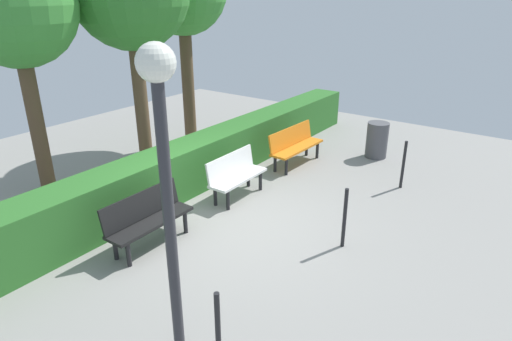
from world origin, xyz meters
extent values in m
plane|color=gray|center=(0.00, 0.00, 0.00)|extent=(16.00, 16.00, 0.00)
cube|color=orange|center=(-3.09, -0.50, 0.41)|extent=(1.63, 0.48, 0.05)
cube|color=orange|center=(-3.10, -0.69, 0.65)|extent=(1.62, 0.18, 0.42)
cylinder|color=black|center=(-3.75, -0.33, 0.20)|extent=(0.07, 0.07, 0.39)
cylinder|color=black|center=(-3.76, -0.63, 0.20)|extent=(0.07, 0.07, 0.39)
cylinder|color=black|center=(-2.43, -0.38, 0.20)|extent=(0.07, 0.07, 0.39)
cylinder|color=black|center=(-2.44, -0.68, 0.20)|extent=(0.07, 0.07, 0.39)
cube|color=white|center=(-0.94, -0.54, 0.41)|extent=(1.36, 0.43, 0.05)
cube|color=white|center=(-0.94, -0.73, 0.65)|extent=(1.36, 0.12, 0.42)
cylinder|color=black|center=(-1.47, -0.39, 0.20)|extent=(0.07, 0.07, 0.39)
cylinder|color=black|center=(-1.46, -0.69, 0.20)|extent=(0.07, 0.07, 0.39)
cylinder|color=black|center=(-0.41, -0.38, 0.20)|extent=(0.07, 0.07, 0.39)
cylinder|color=black|center=(-0.41, -0.68, 0.20)|extent=(0.07, 0.07, 0.39)
cube|color=black|center=(1.24, -0.58, 0.41)|extent=(1.48, 0.42, 0.05)
cube|color=black|center=(1.24, -0.77, 0.65)|extent=(1.48, 0.12, 0.42)
cylinder|color=black|center=(0.65, -0.43, 0.20)|extent=(0.07, 0.07, 0.39)
cylinder|color=black|center=(0.65, -0.73, 0.20)|extent=(0.07, 0.07, 0.39)
cylinder|color=black|center=(1.83, -0.43, 0.20)|extent=(0.07, 0.07, 0.39)
cylinder|color=black|center=(1.83, -0.73, 0.20)|extent=(0.07, 0.07, 0.39)
cube|color=#2D6B28|center=(-0.95, -1.61, 0.48)|extent=(11.53, 0.76, 0.97)
cylinder|color=brown|center=(-2.77, -3.53, 1.57)|extent=(0.30, 0.30, 3.14)
cylinder|color=brown|center=(-0.96, -3.19, 1.53)|extent=(0.29, 0.29, 3.06)
cylinder|color=brown|center=(1.09, -3.76, 1.44)|extent=(0.28, 0.28, 2.88)
sphere|color=#3D8C38|center=(1.09, -3.76, 3.53)|extent=(2.14, 2.14, 2.14)
cylinder|color=black|center=(-3.24, 1.88, 0.50)|extent=(0.06, 0.06, 1.00)
cylinder|color=black|center=(-0.50, 1.88, 0.50)|extent=(0.06, 0.06, 1.00)
cylinder|color=black|center=(2.53, 1.88, 0.50)|extent=(0.06, 0.06, 1.00)
cylinder|color=#2D2D33|center=(2.54, 1.31, 1.52)|extent=(0.12, 0.12, 3.05)
sphere|color=white|center=(2.54, 1.31, 3.19)|extent=(0.36, 0.36, 0.36)
cylinder|color=#4C4C51|center=(-4.65, 0.79, 0.43)|extent=(0.51, 0.51, 0.85)
camera|label=1|loc=(5.18, 4.27, 3.78)|focal=30.93mm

